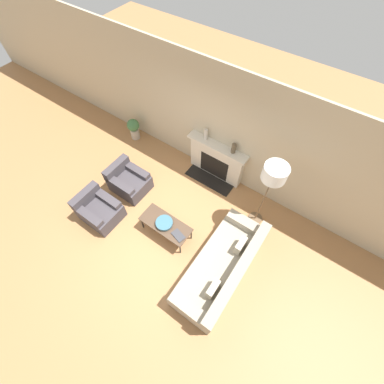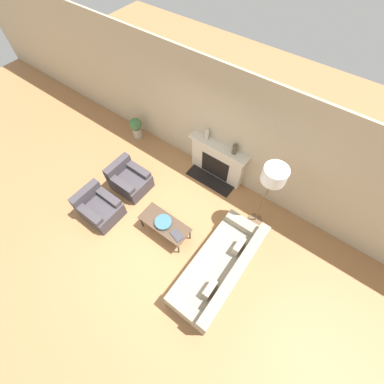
{
  "view_description": "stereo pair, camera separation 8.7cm",
  "coord_description": "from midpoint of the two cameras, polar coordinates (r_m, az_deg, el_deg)",
  "views": [
    {
      "loc": [
        2.05,
        -1.44,
        5.37
      ],
      "look_at": [
        0.18,
        1.22,
        0.45
      ],
      "focal_mm": 24.0,
      "sensor_mm": 36.0,
      "label": 1
    },
    {
      "loc": [
        2.12,
        -1.38,
        5.37
      ],
      "look_at": [
        0.18,
        1.22,
        0.45
      ],
      "focal_mm": 24.0,
      "sensor_mm": 36.0,
      "label": 2
    }
  ],
  "objects": [
    {
      "name": "coffee_table",
      "position": [
        5.56,
        -5.65,
        -7.07
      ],
      "size": [
        1.14,
        0.48,
        0.44
      ],
      "color": "#4C3828",
      "rests_on": "ground_plane"
    },
    {
      "name": "floor_lamp",
      "position": [
        4.87,
        18.12,
        2.98
      ],
      "size": [
        0.46,
        0.46,
        1.9
      ],
      "color": "brown",
      "rests_on": "ground_plane"
    },
    {
      "name": "ground_plane",
      "position": [
        5.93,
        -8.16,
        -9.52
      ],
      "size": [
        18.0,
        18.0,
        0.0
      ],
      "primitive_type": "plane",
      "color": "#A87547"
    },
    {
      "name": "armchair_far",
      "position": [
        6.5,
        -13.4,
        2.67
      ],
      "size": [
        0.87,
        0.73,
        0.7
      ],
      "rotation": [
        0.0,
        0.0,
        1.57
      ],
      "color": "#423D42",
      "rests_on": "ground_plane"
    },
    {
      "name": "book",
      "position": [
        5.38,
        -2.91,
        -9.52
      ],
      "size": [
        0.32,
        0.24,
        0.02
      ],
      "rotation": [
        0.0,
        0.0,
        -0.26
      ],
      "color": "#38383D",
      "rests_on": "coffee_table"
    },
    {
      "name": "bowl",
      "position": [
        5.49,
        -5.95,
        -6.69
      ],
      "size": [
        0.36,
        0.36,
        0.08
      ],
      "color": "#38667A",
      "rests_on": "coffee_table"
    },
    {
      "name": "wall_back",
      "position": [
        5.87,
        6.31,
        14.32
      ],
      "size": [
        18.0,
        0.06,
        2.9
      ],
      "color": "#BCAD8E",
      "rests_on": "ground_plane"
    },
    {
      "name": "armchair_near",
      "position": [
        6.25,
        -19.6,
        -3.28
      ],
      "size": [
        0.87,
        0.73,
        0.7
      ],
      "rotation": [
        0.0,
        0.0,
        1.57
      ],
      "color": "#423D42",
      "rests_on": "ground_plane"
    },
    {
      "name": "mantel_vase_left",
      "position": [
        6.04,
        3.8,
        12.61
      ],
      "size": [
        0.09,
        0.09,
        0.28
      ],
      "color": "beige",
      "rests_on": "fireplace"
    },
    {
      "name": "couch",
      "position": [
        5.32,
        6.73,
        -16.58
      ],
      "size": [
        0.93,
        2.24,
        0.82
      ],
      "rotation": [
        0.0,
        0.0,
        -1.57
      ],
      "color": "#9E937F",
      "rests_on": "ground_plane"
    },
    {
      "name": "mantel_vase_center_left",
      "position": [
        5.81,
        9.86,
        9.33
      ],
      "size": [
        0.1,
        0.1,
        0.25
      ],
      "color": "brown",
      "rests_on": "fireplace"
    },
    {
      "name": "fireplace",
      "position": [
        6.4,
        5.98,
        6.82
      ],
      "size": [
        1.53,
        0.59,
        1.05
      ],
      "color": "beige",
      "rests_on": "ground_plane"
    },
    {
      "name": "potted_plant",
      "position": [
        7.6,
        -11.99,
        13.98
      ],
      "size": [
        0.34,
        0.34,
        0.63
      ],
      "color": "#B2A899",
      "rests_on": "ground_plane"
    }
  ]
}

